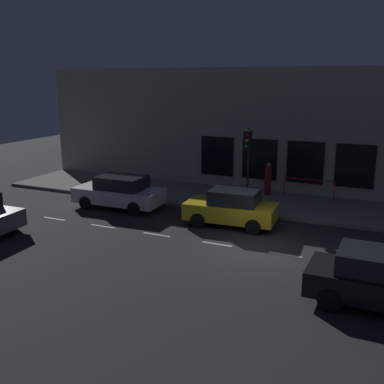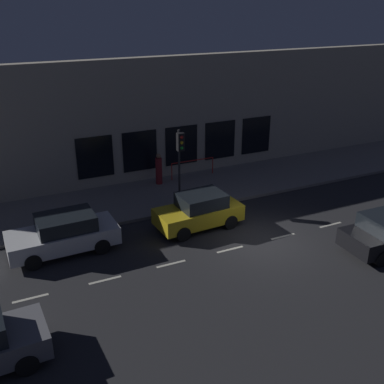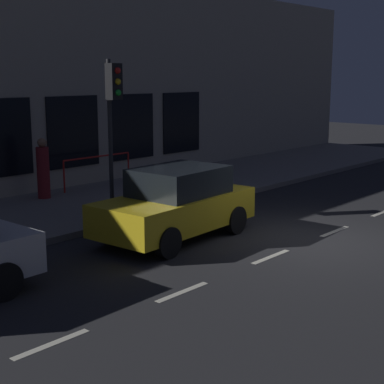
{
  "view_description": "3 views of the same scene",
  "coord_description": "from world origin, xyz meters",
  "px_view_note": "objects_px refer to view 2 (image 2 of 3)",
  "views": [
    {
      "loc": [
        -15.18,
        -4.19,
        6.11
      ],
      "look_at": [
        1.51,
        3.33,
        1.51
      ],
      "focal_mm": 42.55,
      "sensor_mm": 36.0,
      "label": 1
    },
    {
      "loc": [
        -14.09,
        9.9,
        9.45
      ],
      "look_at": [
        2.38,
        2.2,
        1.74
      ],
      "focal_mm": 42.91,
      "sensor_mm": 36.0,
      "label": 2
    },
    {
      "loc": [
        -6.32,
        11.0,
        3.56
      ],
      "look_at": [
        1.59,
        2.18,
        1.2
      ],
      "focal_mm": 54.88,
      "sensor_mm": 36.0,
      "label": 3
    }
  ],
  "objects_px": {
    "traffic_light": "(180,151)",
    "pedestrian_0": "(159,170)",
    "parked_car_3": "(64,234)",
    "parked_car_1": "(199,211)"
  },
  "relations": [
    {
      "from": "traffic_light",
      "to": "pedestrian_0",
      "type": "relative_size",
      "value": 2.23
    },
    {
      "from": "parked_car_1",
      "to": "parked_car_3",
      "type": "relative_size",
      "value": 0.9
    },
    {
      "from": "traffic_light",
      "to": "parked_car_3",
      "type": "relative_size",
      "value": 0.87
    },
    {
      "from": "traffic_light",
      "to": "parked_car_3",
      "type": "bearing_deg",
      "value": 105.96
    },
    {
      "from": "traffic_light",
      "to": "pedestrian_0",
      "type": "distance_m",
      "value": 3.82
    },
    {
      "from": "traffic_light",
      "to": "pedestrian_0",
      "type": "height_order",
      "value": "traffic_light"
    },
    {
      "from": "parked_car_1",
      "to": "pedestrian_0",
      "type": "distance_m",
      "value": 5.27
    },
    {
      "from": "parked_car_1",
      "to": "pedestrian_0",
      "type": "height_order",
      "value": "pedestrian_0"
    },
    {
      "from": "parked_car_1",
      "to": "pedestrian_0",
      "type": "xyz_separation_m",
      "value": [
        5.27,
        -0.14,
        0.16
      ]
    },
    {
      "from": "traffic_light",
      "to": "parked_car_3",
      "type": "xyz_separation_m",
      "value": [
        -1.67,
        5.83,
        -2.16
      ]
    }
  ]
}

